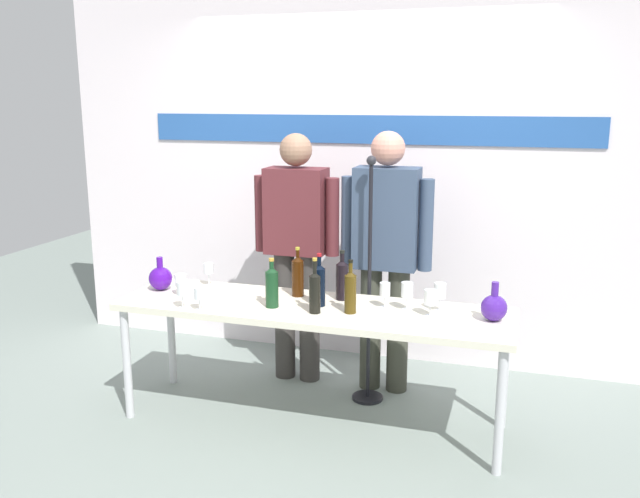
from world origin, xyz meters
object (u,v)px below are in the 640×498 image
(wine_bottle_4, at_px, (298,275))
(wine_glass_right_2, at_px, (385,290))
(wine_glass_left_0, at_px, (199,294))
(wine_glass_left_2, at_px, (182,289))
(decanter_blue_left, at_px, (161,278))
(wine_glass_left_1, at_px, (181,281))
(wine_glass_left_3, at_px, (209,269))
(wine_glass_right_1, at_px, (407,290))
(wine_bottle_0, at_px, (272,286))
(display_table, at_px, (312,316))
(wine_bottle_2, at_px, (350,291))
(presenter_left, at_px, (297,242))
(wine_bottle_5, at_px, (319,284))
(wine_bottle_1, at_px, (315,291))
(presenter_right, at_px, (386,246))
(wine_bottle_3, at_px, (342,278))
(wine_glass_right_3, at_px, (440,291))
(decanter_blue_right, at_px, (494,307))
(microphone_stand, at_px, (369,321))
(wine_glass_right_0, at_px, (431,298))

(wine_bottle_4, bearing_deg, wine_glass_right_2, -7.41)
(wine_glass_left_0, distance_m, wine_glass_left_2, 0.11)
(decanter_blue_left, xyz_separation_m, wine_glass_left_1, (0.18, -0.07, 0.02))
(wine_glass_left_2, distance_m, wine_glass_left_3, 0.49)
(wine_glass_left_3, bearing_deg, wine_glass_right_1, -5.81)
(wine_glass_left_0, bearing_deg, wine_glass_left_3, 110.52)
(wine_bottle_0, distance_m, wine_glass_left_1, 0.62)
(wine_bottle_0, xyz_separation_m, wine_glass_right_1, (0.76, 0.18, -0.01))
(display_table, xyz_separation_m, wine_glass_right_2, (0.41, 0.10, 0.16))
(wine_bottle_0, bearing_deg, wine_bottle_2, 3.44)
(wine_bottle_0, relative_size, wine_bottle_2, 0.94)
(wine_bottle_4, height_order, wine_glass_left_2, wine_bottle_4)
(wine_glass_left_3, bearing_deg, wine_bottle_2, -15.50)
(decanter_blue_left, distance_m, presenter_left, 0.92)
(decanter_blue_left, distance_m, wine_bottle_4, 0.88)
(display_table, bearing_deg, wine_bottle_5, 28.03)
(wine_glass_left_3, distance_m, wine_glass_right_2, 1.19)
(wine_bottle_1, height_order, wine_glass_left_2, wine_bottle_1)
(presenter_right, distance_m, wine_glass_right_2, 0.53)
(wine_bottle_3, xyz_separation_m, wine_glass_right_2, (0.28, -0.08, -0.03))
(wine_bottle_3, height_order, wine_glass_left_0, wine_bottle_3)
(wine_bottle_3, relative_size, wine_glass_right_2, 2.04)
(wine_bottle_3, relative_size, wine_glass_left_3, 2.06)
(display_table, relative_size, wine_bottle_0, 7.96)
(display_table, height_order, wine_glass_left_3, wine_glass_left_3)
(wine_bottle_3, xyz_separation_m, wine_glass_right_1, (0.41, -0.08, -0.01))
(presenter_left, distance_m, wine_glass_left_0, 0.92)
(presenter_left, xyz_separation_m, wine_glass_left_2, (-0.40, -0.87, -0.12))
(wine_glass_right_3, bearing_deg, wine_bottle_5, -170.89)
(decanter_blue_right, relative_size, wine_bottle_4, 0.72)
(decanter_blue_right, xyz_separation_m, wine_glass_left_2, (-1.72, -0.30, 0.04))
(wine_bottle_0, height_order, wine_glass_right_2, wine_bottle_0)
(wine_bottle_3, distance_m, wine_glass_right_3, 0.59)
(wine_bottle_5, bearing_deg, wine_bottle_0, -157.99)
(wine_glass_right_3, bearing_deg, wine_bottle_0, -167.23)
(decanter_blue_right, relative_size, microphone_stand, 0.14)
(presenter_right, distance_m, wine_glass_left_1, 1.32)
(wine_glass_left_1, distance_m, wine_glass_left_3, 0.26)
(display_table, distance_m, wine_bottle_4, 0.29)
(presenter_right, xyz_separation_m, microphone_stand, (-0.06, -0.20, -0.45))
(display_table, xyz_separation_m, wine_bottle_5, (0.04, 0.02, 0.19))
(presenter_left, xyz_separation_m, wine_bottle_0, (0.09, -0.69, -0.11))
(wine_bottle_2, bearing_deg, wine_bottle_3, 115.75)
(decanter_blue_right, distance_m, wine_glass_left_0, 1.64)
(wine_glass_left_0, relative_size, wine_glass_left_1, 1.01)
(presenter_left, relative_size, wine_bottle_1, 5.33)
(wine_bottle_3, bearing_deg, presenter_right, 67.59)
(decanter_blue_left, height_order, wine_glass_right_0, decanter_blue_left)
(wine_bottle_1, height_order, wine_glass_right_3, wine_bottle_1)
(presenter_right, distance_m, wine_glass_right_1, 0.58)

